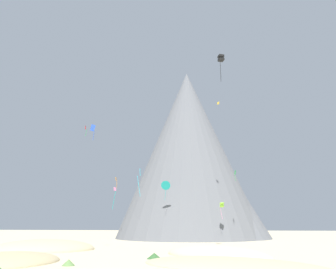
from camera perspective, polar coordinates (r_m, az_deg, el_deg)
dune_foreground_left at (r=50.90m, az=8.95°, el=-21.37°), size 20.94×19.92×3.40m
dune_foreground_right at (r=47.03m, az=-28.12°, el=-20.23°), size 14.17×16.46×2.53m
dune_midground at (r=39.16m, az=11.65°, el=-22.88°), size 25.25×19.19×1.96m
dune_back_low at (r=65.86m, az=-22.14°, el=-19.21°), size 23.93×22.45×3.92m
bush_near_right at (r=41.15m, az=-17.92°, el=-21.61°), size 2.04×2.04×0.73m
bush_scatter_east at (r=46.37m, az=7.90°, el=-21.64°), size 2.17×2.17×0.49m
bush_mid_center at (r=46.72m, az=-2.57°, el=-21.52°), size 2.37×2.37×0.82m
rock_massif at (r=113.12m, az=4.67°, el=-5.56°), size 70.86×70.86×61.97m
kite_pink_low at (r=65.50m, az=-9.88°, el=-10.79°), size 0.62×0.77×4.49m
kite_cyan_low at (r=57.93m, az=-5.25°, el=-7.68°), size 0.62×0.83×5.13m
kite_red_high at (r=82.15m, az=-15.01°, el=1.01°), size 0.54×0.61×2.70m
kite_black_high at (r=64.54m, az=9.77°, el=13.71°), size 1.37×1.38×5.63m
kite_blue_mid at (r=64.80m, az=-13.74°, el=1.00°), size 0.99×0.55×3.35m
kite_teal_mid at (r=87.56m, az=-0.42°, el=-9.40°), size 2.63×1.20×5.44m
kite_lime_low at (r=85.74m, az=9.96°, el=-12.73°), size 1.24×1.30×4.42m
kite_orange_mid at (r=94.26m, az=-9.57°, el=-8.40°), size 0.43×0.65×3.23m
kite_green_mid at (r=85.20m, az=12.38°, el=-6.93°), size 0.65×1.27×2.90m
kite_gold_high at (r=87.68m, az=9.28°, el=5.76°), size 0.60×0.65×0.86m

